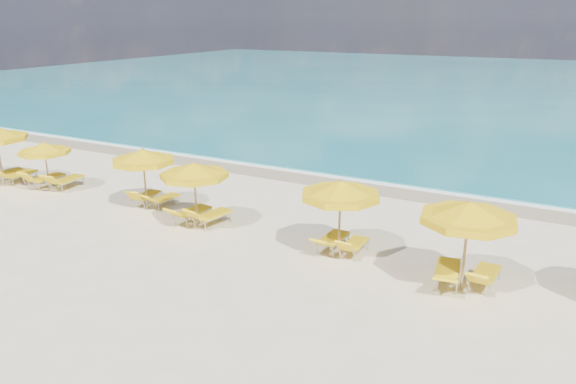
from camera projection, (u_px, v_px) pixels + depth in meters
The scene contains 23 objects.
ground_plane at pixel (266, 239), 18.48m from camera, with size 120.00×120.00×0.00m, color beige.
ocean at pixel (501, 86), 58.66m from camera, with size 120.00×80.00×0.30m, color #146A73.
wet_sand_band at pixel (352, 183), 24.68m from camera, with size 120.00×2.60×0.01m, color tan.
foam_line at pixel (359, 178), 25.35m from camera, with size 120.00×1.20×0.03m, color white.
whitecap_near at pixel (322, 132), 35.45m from camera, with size 14.00×0.36×0.05m, color white.
whitecap_far at pixel (573, 133), 34.92m from camera, with size 18.00×0.30×0.05m, color white.
umbrella_1 at pixel (44, 149), 23.03m from camera, with size 2.43×2.43×2.11m.
umbrella_2 at pixel (143, 157), 20.72m from camera, with size 3.07×3.07×2.38m.
umbrella_3 at pixel (194, 171), 18.91m from camera, with size 2.76×2.76×2.37m.
umbrella_4 at pixel (340, 190), 16.58m from camera, with size 2.54×2.54×2.45m.
umbrella_5 at pixel (469, 213), 14.40m from camera, with size 3.01×3.01×2.57m.
lounger_0_left at pixel (5, 176), 24.88m from camera, with size 0.96×1.97×0.82m.
lounger_0_right at pixel (19, 178), 24.58m from camera, with size 0.77×1.96×0.82m.
lounger_1_left at pixel (46, 182), 23.94m from camera, with size 0.69×1.92×0.93m.
lounger_1_right at pixel (67, 183), 23.73m from camera, with size 0.84×1.95×0.88m.
lounger_2_left at pixel (146, 199), 21.78m from camera, with size 0.84×1.73×0.82m.
lounger_2_right at pixel (164, 202), 21.54m from camera, with size 0.72×1.66×0.70m.
lounger_3_left at pixel (192, 216), 19.91m from camera, with size 0.76×1.92×0.81m.
lounger_3_right at pixel (212, 219), 19.59m from camera, with size 0.94×1.93×0.87m.
lounger_4_left at pixel (332, 243), 17.57m from camera, with size 0.63×1.83×0.73m.
lounger_4_right at pixel (354, 248), 17.20m from camera, with size 0.56×1.59×0.77m.
lounger_5_left at pixel (447, 276), 15.32m from camera, with size 0.96×2.09×0.72m.
lounger_5_right at pixel (484, 280), 15.13m from camera, with size 0.69×1.82×0.82m.
Camera 1 is at (8.85, -14.72, 7.04)m, focal length 35.00 mm.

